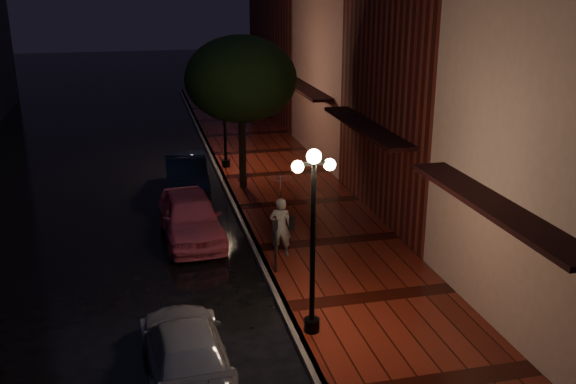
{
  "coord_description": "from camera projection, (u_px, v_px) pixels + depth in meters",
  "views": [
    {
      "loc": [
        -3.17,
        -17.52,
        7.82
      ],
      "look_at": [
        1.29,
        1.33,
        1.4
      ],
      "focal_mm": 40.0,
      "sensor_mm": 36.0,
      "label": 1
    }
  ],
  "objects": [
    {
      "name": "woman_with_umbrella",
      "position": [
        281.0,
        202.0,
        18.28
      ],
      "size": [
        1.03,
        1.05,
        2.47
      ],
      "rotation": [
        0.0,
        0.0,
        2.82
      ],
      "color": "silver",
      "rests_on": "sidewalk"
    },
    {
      "name": "streetlamp_far",
      "position": [
        224.0,
        111.0,
        26.91
      ],
      "size": [
        0.96,
        0.36,
        4.31
      ],
      "color": "black",
      "rests_on": "sidewalk"
    },
    {
      "name": "streetlamp_near",
      "position": [
        313.0,
        232.0,
        13.98
      ],
      "size": [
        0.96,
        0.36,
        4.31
      ],
      "color": "black",
      "rests_on": "sidewalk"
    },
    {
      "name": "pink_car",
      "position": [
        191.0,
        217.0,
        20.12
      ],
      "size": [
        2.0,
        4.5,
        1.51
      ],
      "primitive_type": "imported",
      "rotation": [
        0.0,
        0.0,
        0.05
      ],
      "color": "#DE5B78",
      "rests_on": "ground"
    },
    {
      "name": "street_tree",
      "position": [
        241.0,
        82.0,
        23.67
      ],
      "size": [
        4.16,
        4.16,
        5.8
      ],
      "color": "black",
      "rests_on": "sidewalk"
    },
    {
      "name": "storefront_extra",
      "position": [
        309.0,
        30.0,
        37.76
      ],
      "size": [
        5.0,
        12.0,
        10.0
      ],
      "primitive_type": "cube",
      "color": "#511914",
      "rests_on": "ground"
    },
    {
      "name": "navy_car",
      "position": [
        186.0,
        175.0,
        24.52
      ],
      "size": [
        1.63,
        4.39,
        1.43
      ],
      "primitive_type": "imported",
      "rotation": [
        0.0,
        0.0,
        -0.03
      ],
      "color": "black",
      "rests_on": "ground"
    },
    {
      "name": "curb",
      "position": [
        257.0,
        250.0,
        19.31
      ],
      "size": [
        0.25,
        60.0,
        0.15
      ],
      "primitive_type": "cube",
      "color": "#595451",
      "rests_on": "ground"
    },
    {
      "name": "parking_meter",
      "position": [
        275.0,
        241.0,
        17.44
      ],
      "size": [
        0.15,
        0.12,
        1.5
      ],
      "rotation": [
        0.0,
        0.0,
        -0.15
      ],
      "color": "black",
      "rests_on": "sidewalk"
    },
    {
      "name": "ground",
      "position": [
        257.0,
        253.0,
        19.34
      ],
      "size": [
        120.0,
        120.0,
        0.0
      ],
      "primitive_type": "plane",
      "color": "black",
      "rests_on": "ground"
    },
    {
      "name": "storefront_mid",
      "position": [
        453.0,
        54.0,
        20.98
      ],
      "size": [
        5.0,
        8.0,
        11.0
      ],
      "primitive_type": "cube",
      "color": "#511914",
      "rests_on": "ground"
    },
    {
      "name": "silver_car",
      "position": [
        185.0,
        348.0,
        13.25
      ],
      "size": [
        1.88,
        4.18,
        1.19
      ],
      "primitive_type": "imported",
      "rotation": [
        0.0,
        0.0,
        3.19
      ],
      "color": "#ADAEB5",
      "rests_on": "ground"
    },
    {
      "name": "storefront_far",
      "position": [
        367.0,
        58.0,
        28.69
      ],
      "size": [
        5.0,
        8.0,
        9.0
      ],
      "primitive_type": "cube",
      "color": "#8C5951",
      "rests_on": "ground"
    },
    {
      "name": "sidewalk",
      "position": [
        328.0,
        244.0,
        19.8
      ],
      "size": [
        4.5,
        60.0,
        0.15
      ],
      "primitive_type": "cube",
      "color": "#48150C",
      "rests_on": "ground"
    }
  ]
}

